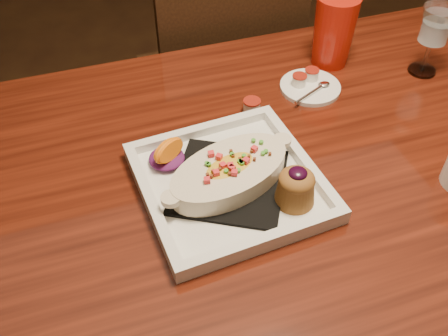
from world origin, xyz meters
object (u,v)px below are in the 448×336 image
object	(u,v)px
plate	(234,178)
goblet	(435,29)
table	(319,194)
saucer	(309,85)
red_tumbler	(334,31)
chair_far	(221,80)

from	to	relation	value
plate	goblet	distance (m)	0.57
table	plate	world-z (taller)	plate
goblet	saucer	distance (m)	0.29
goblet	red_tumbler	distance (m)	0.21
chair_far	saucer	xyz separation A→B (m)	(0.06, -0.42, 0.25)
chair_far	red_tumbler	xyz separation A→B (m)	(0.15, -0.34, 0.32)
saucer	goblet	bearing A→B (deg)	-4.62
chair_far	plate	bearing A→B (deg)	73.78
red_tumbler	table	bearing A→B (deg)	-117.66
plate	goblet	size ratio (longest dim) A/B	2.09
chair_far	red_tumbler	world-z (taller)	chair_far
table	saucer	distance (m)	0.24
goblet	red_tumbler	xyz separation A→B (m)	(-0.18, 0.10, -0.03)
plate	goblet	world-z (taller)	goblet
goblet	red_tumbler	world-z (taller)	red_tumbler
goblet	saucer	size ratio (longest dim) A/B	1.17
chair_far	goblet	bearing A→B (deg)	127.09
goblet	red_tumbler	size ratio (longest dim) A/B	0.97
table	plate	distance (m)	0.23
table	chair_far	distance (m)	0.65
chair_far	saucer	bearing A→B (deg)	98.61
saucer	red_tumbler	distance (m)	0.14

